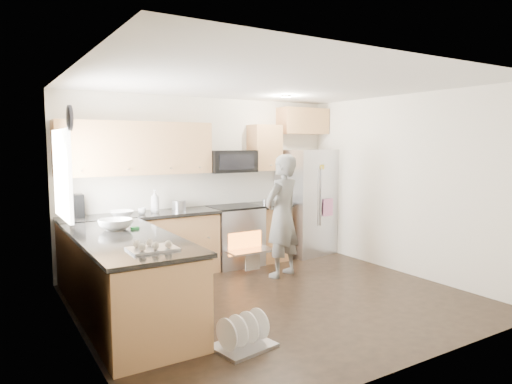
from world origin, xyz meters
TOP-DOWN VIEW (x-y plane):
  - ground at (0.00, 0.00)m, footprint 4.50×4.50m
  - room_shell at (-0.04, 0.02)m, footprint 4.54×4.04m
  - back_cabinet_run at (-0.59, 1.75)m, footprint 4.45×0.64m
  - peninsula at (-1.75, 0.25)m, footprint 0.96×2.36m
  - stove_range at (0.35, 1.69)m, footprint 0.76×0.97m
  - refrigerator at (1.77, 1.70)m, footprint 0.97×0.81m
  - person at (0.62, 0.79)m, footprint 0.73×0.59m
  - dish_rack at (-1.02, -0.94)m, footprint 0.60×0.51m

SIDE VIEW (x-z plane):
  - ground at x=0.00m, z-range 0.00..0.00m
  - dish_rack at x=-1.02m, z-range -0.08..0.25m
  - peninsula at x=-1.75m, z-range -0.06..0.99m
  - stove_range at x=0.35m, z-range -0.22..1.57m
  - person at x=0.62m, z-range 0.00..1.74m
  - refrigerator at x=1.77m, z-range 0.00..1.79m
  - back_cabinet_run at x=-0.59m, z-range -0.29..2.21m
  - room_shell at x=-0.04m, z-range 0.36..2.98m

